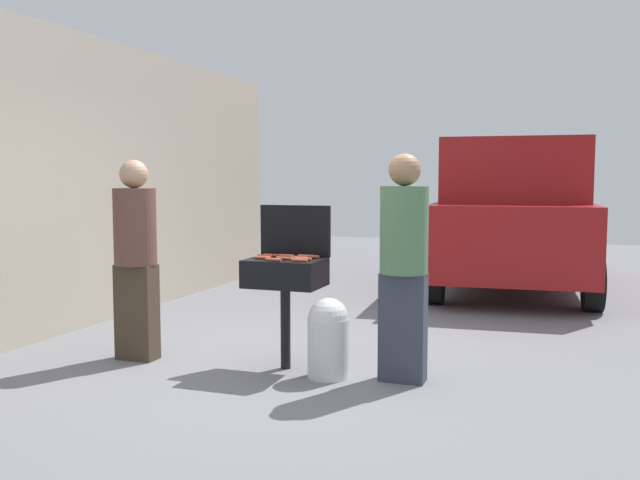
{
  "coord_description": "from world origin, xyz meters",
  "views": [
    {
      "loc": [
        1.94,
        -5.14,
        1.53
      ],
      "look_at": [
        -0.02,
        0.43,
        1.0
      ],
      "focal_mm": 38.95,
      "sensor_mm": 36.0,
      "label": 1
    }
  ],
  "objects_px": {
    "hot_dog_3": "(299,260)",
    "person_left": "(136,252)",
    "hot_dog_2": "(311,257)",
    "hot_dog_0": "(306,256)",
    "hot_dog_1": "(286,256)",
    "hot_dog_5": "(299,257)",
    "bbq_grill": "(285,277)",
    "hot_dog_6": "(300,258)",
    "propane_tank": "(328,336)",
    "hot_dog_8": "(284,258)",
    "hot_dog_4": "(263,258)",
    "parked_minivan": "(513,215)",
    "hot_dog_7": "(271,255)",
    "person_right": "(404,259)",
    "hot_dog_9": "(273,260)",
    "hot_dog_10": "(265,256)",
    "hot_dog_11": "(303,259)"
  },
  "relations": [
    {
      "from": "parked_minivan",
      "to": "hot_dog_3",
      "type": "bearing_deg",
      "value": 71.91
    },
    {
      "from": "hot_dog_8",
      "to": "hot_dog_3",
      "type": "bearing_deg",
      "value": -25.94
    },
    {
      "from": "person_right",
      "to": "hot_dog_9",
      "type": "bearing_deg",
      "value": 24.57
    },
    {
      "from": "hot_dog_0",
      "to": "hot_dog_7",
      "type": "relative_size",
      "value": 1.0
    },
    {
      "from": "hot_dog_10",
      "to": "propane_tank",
      "type": "bearing_deg",
      "value": -15.26
    },
    {
      "from": "hot_dog_7",
      "to": "hot_dog_9",
      "type": "relative_size",
      "value": 1.0
    },
    {
      "from": "hot_dog_3",
      "to": "hot_dog_8",
      "type": "height_order",
      "value": "same"
    },
    {
      "from": "hot_dog_3",
      "to": "person_left",
      "type": "relative_size",
      "value": 0.08
    },
    {
      "from": "hot_dog_2",
      "to": "person_right",
      "type": "height_order",
      "value": "person_right"
    },
    {
      "from": "hot_dog_4",
      "to": "parked_minivan",
      "type": "bearing_deg",
      "value": 72.03
    },
    {
      "from": "hot_dog_1",
      "to": "person_left",
      "type": "relative_size",
      "value": 0.08
    },
    {
      "from": "hot_dog_0",
      "to": "hot_dog_2",
      "type": "relative_size",
      "value": 1.0
    },
    {
      "from": "hot_dog_8",
      "to": "parked_minivan",
      "type": "distance_m",
      "value": 5.07
    },
    {
      "from": "propane_tank",
      "to": "hot_dog_0",
      "type": "bearing_deg",
      "value": 136.85
    },
    {
      "from": "hot_dog_4",
      "to": "hot_dog_3",
      "type": "bearing_deg",
      "value": -11.12
    },
    {
      "from": "hot_dog_10",
      "to": "parked_minivan",
      "type": "relative_size",
      "value": 0.03
    },
    {
      "from": "hot_dog_7",
      "to": "hot_dog_8",
      "type": "distance_m",
      "value": 0.24
    },
    {
      "from": "hot_dog_6",
      "to": "propane_tank",
      "type": "distance_m",
      "value": 0.65
    },
    {
      "from": "hot_dog_1",
      "to": "hot_dog_7",
      "type": "height_order",
      "value": "same"
    },
    {
      "from": "hot_dog_1",
      "to": "hot_dog_9",
      "type": "distance_m",
      "value": 0.28
    },
    {
      "from": "hot_dog_6",
      "to": "hot_dog_8",
      "type": "distance_m",
      "value": 0.12
    },
    {
      "from": "hot_dog_6",
      "to": "hot_dog_7",
      "type": "height_order",
      "value": "same"
    },
    {
      "from": "hot_dog_3",
      "to": "hot_dog_10",
      "type": "relative_size",
      "value": 1.0
    },
    {
      "from": "hot_dog_2",
      "to": "hot_dog_3",
      "type": "bearing_deg",
      "value": -91.44
    },
    {
      "from": "person_left",
      "to": "hot_dog_1",
      "type": "bearing_deg",
      "value": 8.79
    },
    {
      "from": "hot_dog_2",
      "to": "hot_dog_10",
      "type": "bearing_deg",
      "value": -169.03
    },
    {
      "from": "person_left",
      "to": "propane_tank",
      "type": "bearing_deg",
      "value": -2.03
    },
    {
      "from": "propane_tank",
      "to": "person_left",
      "type": "height_order",
      "value": "person_left"
    },
    {
      "from": "hot_dog_9",
      "to": "hot_dog_10",
      "type": "relative_size",
      "value": 1.0
    },
    {
      "from": "hot_dog_8",
      "to": "hot_dog_9",
      "type": "xyz_separation_m",
      "value": [
        -0.05,
        -0.11,
        0.0
      ]
    },
    {
      "from": "bbq_grill",
      "to": "hot_dog_10",
      "type": "relative_size",
      "value": 6.82
    },
    {
      "from": "hot_dog_11",
      "to": "person_left",
      "type": "relative_size",
      "value": 0.08
    },
    {
      "from": "hot_dog_7",
      "to": "person_left",
      "type": "bearing_deg",
      "value": -167.78
    },
    {
      "from": "hot_dog_3",
      "to": "hot_dog_6",
      "type": "bearing_deg",
      "value": 110.09
    },
    {
      "from": "hot_dog_8",
      "to": "person_right",
      "type": "height_order",
      "value": "person_right"
    },
    {
      "from": "hot_dog_2",
      "to": "hot_dog_9",
      "type": "distance_m",
      "value": 0.35
    },
    {
      "from": "hot_dog_5",
      "to": "hot_dog_8",
      "type": "relative_size",
      "value": 1.0
    },
    {
      "from": "hot_dog_0",
      "to": "hot_dog_4",
      "type": "height_order",
      "value": "same"
    },
    {
      "from": "hot_dog_1",
      "to": "hot_dog_5",
      "type": "bearing_deg",
      "value": -26.12
    },
    {
      "from": "hot_dog_5",
      "to": "hot_dog_8",
      "type": "xyz_separation_m",
      "value": [
        -0.08,
        -0.1,
        0.0
      ]
    },
    {
      "from": "bbq_grill",
      "to": "propane_tank",
      "type": "bearing_deg",
      "value": -17.0
    },
    {
      "from": "hot_dog_1",
      "to": "hot_dog_11",
      "type": "bearing_deg",
      "value": -37.22
    },
    {
      "from": "hot_dog_0",
      "to": "hot_dog_6",
      "type": "height_order",
      "value": "same"
    },
    {
      "from": "bbq_grill",
      "to": "hot_dog_5",
      "type": "distance_m",
      "value": 0.19
    },
    {
      "from": "bbq_grill",
      "to": "hot_dog_8",
      "type": "distance_m",
      "value": 0.17
    },
    {
      "from": "bbq_grill",
      "to": "hot_dog_8",
      "type": "bearing_deg",
      "value": -74.29
    },
    {
      "from": "bbq_grill",
      "to": "hot_dog_6",
      "type": "distance_m",
      "value": 0.2
    },
    {
      "from": "hot_dog_5",
      "to": "hot_dog_9",
      "type": "height_order",
      "value": "same"
    },
    {
      "from": "hot_dog_1",
      "to": "hot_dog_8",
      "type": "xyz_separation_m",
      "value": [
        0.05,
        -0.17,
        0.0
      ]
    },
    {
      "from": "hot_dog_8",
      "to": "hot_dog_11",
      "type": "distance_m",
      "value": 0.16
    }
  ]
}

